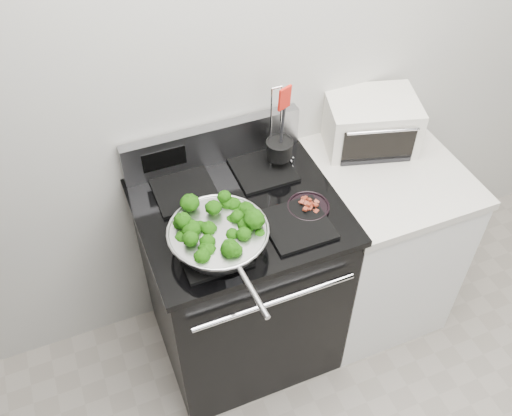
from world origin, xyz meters
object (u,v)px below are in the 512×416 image
gas_range (241,280)px  toaster_oven (370,122)px  skillet (219,237)px  bacon_plate (308,205)px  utensil_holder (279,153)px

gas_range → toaster_oven: 0.90m
toaster_oven → gas_range: bearing=-148.5°
skillet → toaster_oven: (0.83, 0.36, 0.02)m
bacon_plate → skillet: bearing=-171.7°
utensil_holder → gas_range: bearing=-166.4°
utensil_holder → toaster_oven: 0.45m
skillet → bacon_plate: bearing=5.1°
bacon_plate → toaster_oven: toaster_oven is taller
utensil_holder → bacon_plate: bearing=-109.6°
skillet → bacon_plate: skillet is taller
utensil_holder → toaster_oven: bearing=-17.3°
gas_range → toaster_oven: bearing=15.8°
bacon_plate → toaster_oven: 0.54m
skillet → toaster_oven: toaster_oven is taller
utensil_holder → toaster_oven: size_ratio=0.88×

